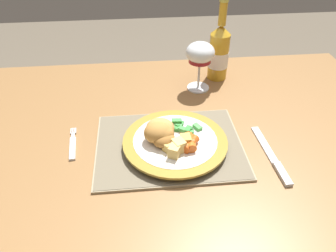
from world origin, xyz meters
name	(u,v)px	position (x,y,z in m)	size (l,w,h in m)	color
dining_table	(162,161)	(0.00, 0.00, 0.65)	(1.31, 0.83, 0.74)	olive
placemat	(169,146)	(0.01, -0.05, 0.74)	(0.35, 0.27, 0.01)	gray
dinner_plate	(175,142)	(0.03, -0.06, 0.76)	(0.25, 0.25, 0.02)	white
breaded_croquettes	(160,133)	(-0.01, -0.05, 0.79)	(0.08, 0.11, 0.05)	tan
green_beans_pile	(184,127)	(0.05, -0.02, 0.77)	(0.07, 0.05, 0.02)	#4CA84C
glazed_carrots	(188,143)	(0.05, -0.08, 0.78)	(0.06, 0.06, 0.02)	#CC5119
fork	(73,146)	(-0.22, -0.03, 0.74)	(0.03, 0.12, 0.01)	silver
table_knife	(273,159)	(0.25, -0.12, 0.74)	(0.03, 0.21, 0.01)	silver
wine_glass	(200,55)	(0.13, 0.22, 0.85)	(0.08, 0.08, 0.15)	silver
bottle	(219,52)	(0.20, 0.28, 0.83)	(0.06, 0.06, 0.25)	gold
roast_potatoes	(178,146)	(0.03, -0.09, 0.78)	(0.07, 0.06, 0.03)	gold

